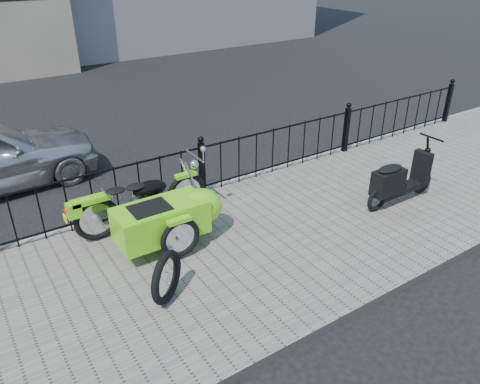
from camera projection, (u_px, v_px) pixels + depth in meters
ground at (243, 231)px, 7.51m from camera, size 120.00×120.00×0.00m
sidewalk at (261, 242)px, 7.12m from camera, size 30.00×3.80×0.12m
curb at (199, 192)px, 8.55m from camera, size 30.00×0.10×0.12m
iron_fence at (202, 169)px, 8.20m from camera, size 14.11×0.11×1.08m
motorcycle_sidecar at (168, 213)px, 6.84m from camera, size 2.28×1.48×0.98m
scooter at (398, 181)px, 7.88m from camera, size 1.59×0.46×1.08m
spare_tire at (167, 277)px, 5.71m from camera, size 0.60×0.50×0.69m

